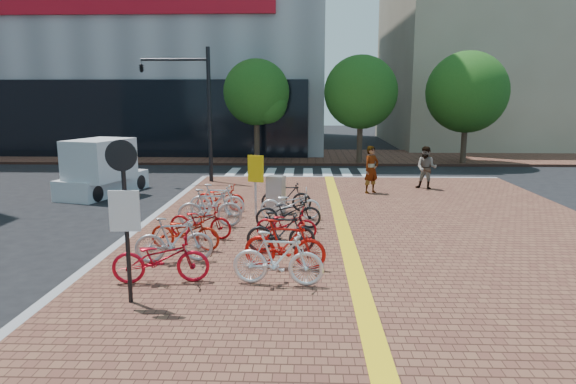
{
  "coord_description": "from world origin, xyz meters",
  "views": [
    {
      "loc": [
        0.92,
        -12.48,
        3.93
      ],
      "look_at": [
        0.41,
        1.66,
        1.3
      ],
      "focal_mm": 32.0,
      "sensor_mm": 36.0,
      "label": 1
    }
  ],
  "objects_px": {
    "box_truck": "(101,168)",
    "pedestrian_a": "(371,170)",
    "bike_3": "(200,221)",
    "bike_0": "(161,258)",
    "pedestrian_b": "(426,168)",
    "bike_10": "(286,224)",
    "bike_11": "(288,212)",
    "bike_4": "(210,208)",
    "utility_box": "(276,194)",
    "traffic_light_pole": "(178,90)",
    "bike_1": "(174,240)",
    "bike_5": "(217,200)",
    "bike_13": "(286,197)",
    "bike_7": "(278,258)",
    "bike_12": "(290,204)",
    "bike_9": "(281,232)",
    "bike_6": "(220,197)",
    "yellow_sign": "(255,174)",
    "notice_sign": "(124,202)",
    "bike_2": "(185,231)",
    "bike_8": "(285,244)"
  },
  "relations": [
    {
      "from": "box_truck",
      "to": "pedestrian_a",
      "type": "bearing_deg",
      "value": -0.48
    },
    {
      "from": "bike_3",
      "to": "pedestrian_a",
      "type": "xyz_separation_m",
      "value": [
        5.44,
        6.83,
        0.47
      ]
    },
    {
      "from": "bike_0",
      "to": "pedestrian_b",
      "type": "distance_m",
      "value": 13.8
    },
    {
      "from": "bike_0",
      "to": "bike_3",
      "type": "xyz_separation_m",
      "value": [
        0.11,
        3.43,
        -0.05
      ]
    },
    {
      "from": "bike_10",
      "to": "bike_11",
      "type": "xyz_separation_m",
      "value": [
        0.01,
        1.13,
        0.07
      ]
    },
    {
      "from": "bike_4",
      "to": "box_truck",
      "type": "xyz_separation_m",
      "value": [
        -5.51,
        5.73,
        0.36
      ]
    },
    {
      "from": "bike_10",
      "to": "utility_box",
      "type": "distance_m",
      "value": 3.33
    },
    {
      "from": "traffic_light_pole",
      "to": "bike_1",
      "type": "bearing_deg",
      "value": -77.09
    },
    {
      "from": "box_truck",
      "to": "bike_5",
      "type": "bearing_deg",
      "value": -38.98
    },
    {
      "from": "bike_13",
      "to": "bike_3",
      "type": "bearing_deg",
      "value": 149.2
    },
    {
      "from": "box_truck",
      "to": "bike_11",
      "type": "bearing_deg",
      "value": -36.79
    },
    {
      "from": "bike_7",
      "to": "bike_12",
      "type": "height_order",
      "value": "bike_7"
    },
    {
      "from": "bike_0",
      "to": "traffic_light_pole",
      "type": "relative_size",
      "value": 0.33
    },
    {
      "from": "bike_5",
      "to": "bike_9",
      "type": "height_order",
      "value": "bike_5"
    },
    {
      "from": "bike_6",
      "to": "pedestrian_b",
      "type": "height_order",
      "value": "pedestrian_b"
    },
    {
      "from": "bike_12",
      "to": "pedestrian_b",
      "type": "xyz_separation_m",
      "value": [
        5.47,
        5.61,
        0.39
      ]
    },
    {
      "from": "bike_4",
      "to": "bike_13",
      "type": "bearing_deg",
      "value": -48.51
    },
    {
      "from": "traffic_light_pole",
      "to": "yellow_sign",
      "type": "bearing_deg",
      "value": -59.34
    },
    {
      "from": "bike_1",
      "to": "bike_11",
      "type": "height_order",
      "value": "bike_1"
    },
    {
      "from": "bike_3",
      "to": "box_truck",
      "type": "xyz_separation_m",
      "value": [
        -5.47,
        6.92,
        0.47
      ]
    },
    {
      "from": "bike_7",
      "to": "bike_12",
      "type": "bearing_deg",
      "value": 5.1
    },
    {
      "from": "bike_4",
      "to": "traffic_light_pole",
      "type": "height_order",
      "value": "traffic_light_pole"
    },
    {
      "from": "bike_11",
      "to": "notice_sign",
      "type": "relative_size",
      "value": 0.63
    },
    {
      "from": "bike_3",
      "to": "bike_0",
      "type": "bearing_deg",
      "value": -170.25
    },
    {
      "from": "bike_6",
      "to": "bike_4",
      "type": "bearing_deg",
      "value": -169.58
    },
    {
      "from": "bike_3",
      "to": "bike_10",
      "type": "height_order",
      "value": "bike_3"
    },
    {
      "from": "bike_2",
      "to": "bike_8",
      "type": "distance_m",
      "value": 2.88
    },
    {
      "from": "box_truck",
      "to": "bike_7",
      "type": "bearing_deg",
      "value": -53.23
    },
    {
      "from": "bike_10",
      "to": "box_truck",
      "type": "xyz_separation_m",
      "value": [
        -7.81,
        6.98,
        0.5
      ]
    },
    {
      "from": "bike_11",
      "to": "box_truck",
      "type": "xyz_separation_m",
      "value": [
        -7.82,
        5.85,
        0.43
      ]
    },
    {
      "from": "bike_1",
      "to": "bike_10",
      "type": "xyz_separation_m",
      "value": [
        2.51,
        2.06,
        -0.1
      ]
    },
    {
      "from": "bike_8",
      "to": "bike_10",
      "type": "distance_m",
      "value": 2.39
    },
    {
      "from": "bike_5",
      "to": "bike_4",
      "type": "bearing_deg",
      "value": -177.83
    },
    {
      "from": "bike_3",
      "to": "utility_box",
      "type": "distance_m",
      "value": 3.73
    },
    {
      "from": "bike_0",
      "to": "pedestrian_a",
      "type": "distance_m",
      "value": 11.68
    },
    {
      "from": "bike_0",
      "to": "bike_6",
      "type": "height_order",
      "value": "bike_0"
    },
    {
      "from": "bike_13",
      "to": "pedestrian_b",
      "type": "xyz_separation_m",
      "value": [
        5.64,
        4.52,
        0.38
      ]
    },
    {
      "from": "bike_9",
      "to": "bike_11",
      "type": "xyz_separation_m",
      "value": [
        0.1,
        2.3,
        -0.01
      ]
    },
    {
      "from": "bike_4",
      "to": "pedestrian_b",
      "type": "distance_m",
      "value": 10.26
    },
    {
      "from": "bike_4",
      "to": "notice_sign",
      "type": "distance_m",
      "value": 5.87
    },
    {
      "from": "bike_2",
      "to": "pedestrian_b",
      "type": "relative_size",
      "value": 1.01
    },
    {
      "from": "bike_7",
      "to": "utility_box",
      "type": "bearing_deg",
      "value": 9.55
    },
    {
      "from": "bike_6",
      "to": "bike_13",
      "type": "xyz_separation_m",
      "value": [
        2.24,
        -0.15,
        0.07
      ]
    },
    {
      "from": "bike_4",
      "to": "notice_sign",
      "type": "xyz_separation_m",
      "value": [
        -0.44,
        -5.7,
        1.35
      ]
    },
    {
      "from": "bike_1",
      "to": "bike_13",
      "type": "relative_size",
      "value": 1.06
    },
    {
      "from": "utility_box",
      "to": "bike_11",
      "type": "bearing_deg",
      "value": -77.13
    },
    {
      "from": "bike_2",
      "to": "utility_box",
      "type": "xyz_separation_m",
      "value": [
        2.01,
        4.34,
        0.14
      ]
    },
    {
      "from": "pedestrian_a",
      "to": "utility_box",
      "type": "xyz_separation_m",
      "value": [
        -3.58,
        -3.6,
        -0.33
      ]
    },
    {
      "from": "utility_box",
      "to": "notice_sign",
      "type": "bearing_deg",
      "value": -106.29
    },
    {
      "from": "bike_0",
      "to": "bike_2",
      "type": "bearing_deg",
      "value": -6.25
    }
  ]
}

